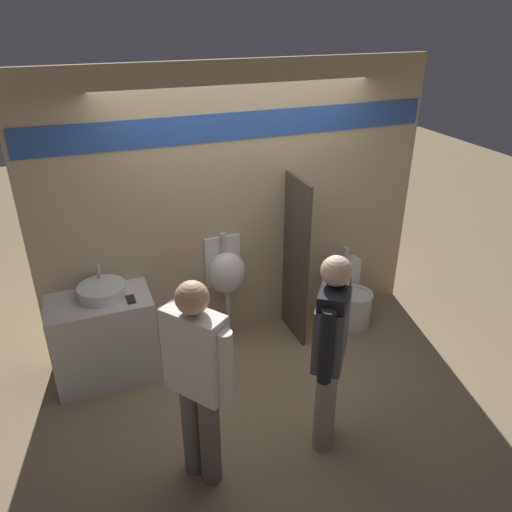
% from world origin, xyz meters
% --- Properties ---
extents(ground_plane, '(16.00, 16.00, 0.00)m').
position_xyz_m(ground_plane, '(0.00, 0.00, 0.00)').
color(ground_plane, '#997F5B').
extents(display_wall, '(3.83, 0.07, 2.70)m').
position_xyz_m(display_wall, '(0.00, 0.60, 1.36)').
color(display_wall, tan).
rests_on(display_wall, ground_plane).
extents(sink_counter, '(0.89, 0.53, 0.82)m').
position_xyz_m(sink_counter, '(-1.42, 0.31, 0.41)').
color(sink_counter, silver).
rests_on(sink_counter, ground_plane).
extents(sink_basin, '(0.42, 0.42, 0.24)m').
position_xyz_m(sink_basin, '(-1.37, 0.36, 0.87)').
color(sink_basin, white).
rests_on(sink_basin, sink_counter).
extents(cell_phone, '(0.07, 0.14, 0.01)m').
position_xyz_m(cell_phone, '(-1.15, 0.20, 0.83)').
color(cell_phone, '#232328').
rests_on(cell_phone, sink_counter).
extents(divider_near_counter, '(0.03, 0.53, 1.69)m').
position_xyz_m(divider_near_counter, '(0.47, 0.31, 0.85)').
color(divider_near_counter, '#4C4238').
rests_on(divider_near_counter, ground_plane).
extents(urinal_near_counter, '(0.37, 0.28, 1.16)m').
position_xyz_m(urinal_near_counter, '(-0.20, 0.44, 0.78)').
color(urinal_near_counter, silver).
rests_on(urinal_near_counter, ground_plane).
extents(toilet, '(0.37, 0.54, 0.80)m').
position_xyz_m(toilet, '(1.14, 0.27, 0.27)').
color(toilet, white).
rests_on(toilet, ground_plane).
extents(person_in_vest, '(0.43, 0.47, 1.63)m').
position_xyz_m(person_in_vest, '(0.08, -1.10, 0.95)').
color(person_in_vest, gray).
rests_on(person_in_vest, ground_plane).
extents(person_with_lanyard, '(0.39, 0.48, 1.63)m').
position_xyz_m(person_with_lanyard, '(-0.90, -1.08, 0.90)').
color(person_with_lanyard, '#666056').
rests_on(person_with_lanyard, ground_plane).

